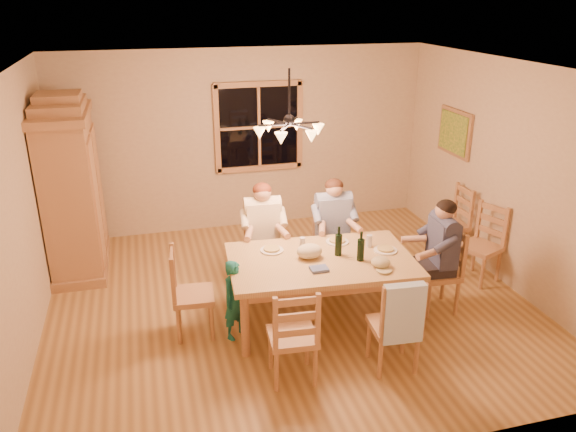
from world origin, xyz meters
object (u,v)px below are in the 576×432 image
object	(u,v)px
armoire	(72,192)
chair_end_left	(194,308)
dining_table	(321,267)
adult_plaid_man	(333,217)
chair_end_right	(437,285)
chair_near_right	(393,339)
chair_spare_front	(479,258)
wine_bottle_a	(339,241)
chair_near_left	(292,350)
chandelier	(289,129)
chair_far_left	(264,263)
adult_woman	(263,222)
chair_far_right	(332,257)
child	(235,300)
wine_bottle_b	(361,246)
adult_slate_man	(441,242)
chair_spare_back	(448,235)

from	to	relation	value
armoire	chair_end_left	size ratio (longest dim) A/B	2.32
dining_table	adult_plaid_man	distance (m)	1.02
chair_end_left	chair_end_right	bearing A→B (deg)	90.00
chair_near_right	chair_spare_front	bearing A→B (deg)	41.22
chair_end_right	wine_bottle_a	xyz separation A→B (m)	(-1.16, 0.14, 0.62)
chair_near_left	chandelier	bearing A→B (deg)	80.52
chair_spare_front	chandelier	bearing A→B (deg)	64.85
chair_end_left	adult_plaid_man	distance (m)	2.06
chandelier	wine_bottle_a	size ratio (longest dim) A/B	2.33
chair_far_left	chair_near_left	distance (m)	1.86
chair_end_right	wine_bottle_a	size ratio (longest dim) A/B	3.00
armoire	adult_woman	size ratio (longest dim) A/B	2.63
armoire	adult_plaid_man	xyz separation A→B (m)	(3.10, -1.18, -0.22)
chair_far_left	chair_end_right	xyz separation A→B (m)	(1.79, -1.07, 0.00)
dining_table	chair_end_left	xyz separation A→B (m)	(-1.37, 0.11, -0.36)
chandelier	chair_near_left	size ratio (longest dim) A/B	0.78
dining_table	adult_woman	distance (m)	1.07
armoire	chair_end_left	xyz separation A→B (m)	(1.28, -1.98, -0.75)
chandelier	adult_plaid_man	size ratio (longest dim) A/B	0.88
chair_end_right	chair_spare_front	distance (m)	0.99
chair_far_right	chair_end_right	bearing A→B (deg)	136.64
chair_end_right	child	distance (m)	2.32
chair_end_right	adult_woman	distance (m)	2.15
wine_bottle_b	chair_spare_front	bearing A→B (deg)	16.10
armoire	chandelier	bearing A→B (deg)	-33.46
chair_far_left	chair_spare_front	size ratio (longest dim) A/B	1.00
chandelier	adult_slate_man	size ratio (longest dim) A/B	0.88
chair_end_left	chair_end_right	size ratio (longest dim) A/B	1.00
adult_woman	wine_bottle_a	bearing A→B (deg)	128.43
chandelier	dining_table	xyz separation A→B (m)	(0.22, -0.48, -1.41)
wine_bottle_a	chair_far_left	bearing A→B (deg)	124.03
chair_end_right	adult_woman	size ratio (longest dim) A/B	1.13
wine_bottle_a	wine_bottle_b	size ratio (longest dim) A/B	1.00
wine_bottle_a	armoire	bearing A→B (deg)	144.39
chandelier	dining_table	distance (m)	1.51
chair_far_right	chair_end_left	distance (m)	1.99
armoire	chair_far_right	distance (m)	3.40
wine_bottle_a	wine_bottle_b	bearing A→B (deg)	-45.11
chair_near_left	chair_spare_front	bearing A→B (deg)	28.98
chair_end_left	chair_spare_back	world-z (taller)	same
adult_slate_man	child	size ratio (longest dim) A/B	0.99
adult_woman	chandelier	bearing A→B (deg)	116.37
chair_near_left	wine_bottle_a	distance (m)	1.36
chair_near_right	chair_spare_front	world-z (taller)	same
adult_plaid_man	adult_slate_man	distance (m)	1.36
chair_far_left	chair_end_left	world-z (taller)	same
adult_woman	chair_spare_front	distance (m)	2.76
dining_table	wine_bottle_a	distance (m)	0.34
adult_woman	adult_plaid_man	size ratio (longest dim) A/B	1.00
wine_bottle_b	chair_spare_back	world-z (taller)	wine_bottle_b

